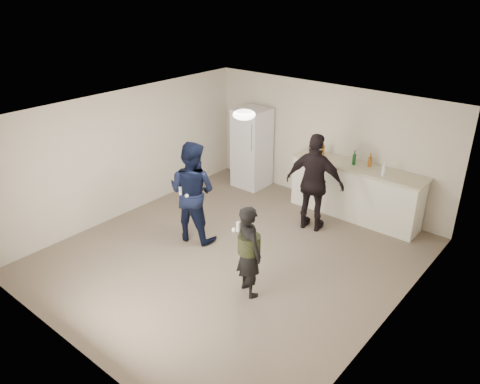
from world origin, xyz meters
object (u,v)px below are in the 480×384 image
Objects in this scene: spectator at (315,183)px; shaker at (317,154)px; counter at (355,193)px; man at (192,192)px; fridge at (252,148)px; woman at (249,251)px.

shaker is at bearing -72.08° from spectator.
counter is at bearing -123.81° from spectator.
man is at bearing -112.24° from shaker.
shaker is 2.72m from man.
shaker is at bearing -2.36° from fridge.
woman is at bearing 85.86° from spectator.
shaker is 0.09× the size of man.
woman is 0.78× the size of spectator.
counter is at bearing 1.57° from fridge.
counter is at bearing 9.51° from shaker.
man is 2.26m from spectator.
fridge reaches higher than counter.
counter is 1.77× the size of woman.
counter is at bearing -138.23° from man.
man is at bearing -75.08° from fridge.
counter is 15.29× the size of shaker.
woman is (-0.05, -3.29, 0.21)m from counter.
shaker reaches higher than counter.
shaker is 3.27m from woman.
man is at bearing -125.16° from counter.
shaker is at bearing -170.49° from counter.
woman is (0.79, -3.15, -0.44)m from shaker.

